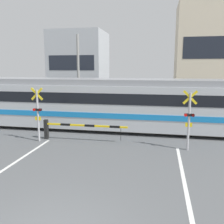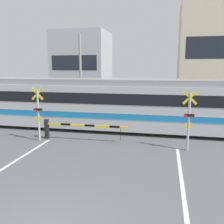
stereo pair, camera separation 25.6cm
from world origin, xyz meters
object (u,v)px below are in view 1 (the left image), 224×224
Objects in this scene: commuter_train at (74,102)px; crossing_signal_left at (38,112)px; crossing_signal_right at (189,118)px; crossing_barrier_far at (158,111)px; crossing_barrier_near at (69,127)px; pedestrian at (115,99)px.

crossing_signal_left is at bearing -104.33° from commuter_train.
crossing_barrier_far is at bearing 103.01° from crossing_signal_right.
crossing_barrier_far is 9.13m from crossing_signal_left.
commuter_train is 7.68m from crossing_signal_right.
commuter_train reaches higher than crossing_barrier_far.
crossing_barrier_near is 1.61× the size of crossing_signal_right.
pedestrian is at bearing 78.73° from commuter_train.
pedestrian is at bearing 77.75° from crossing_signal_left.
crossing_barrier_near is at bearing -94.32° from pedestrian.
crossing_signal_left is 1.00× the size of crossing_signal_right.
crossing_barrier_near is 2.71× the size of pedestrian.
pedestrian is (2.28, 10.52, -0.60)m from crossing_signal_left.
crossing_signal_left is (-1.53, -0.49, 0.88)m from crossing_barrier_near.
crossing_signal_left is 10.78m from pedestrian.
pedestrian is (0.76, 10.03, 0.28)m from crossing_barrier_near.
commuter_train is 3.45m from crossing_signal_left.
pedestrian is at bearing 117.53° from crossing_signal_right.
crossing_barrier_far is at bearing -44.67° from pedestrian.
commuter_train is 7.36m from pedestrian.
crossing_signal_left reaches higher than pedestrian.
commuter_train is 7.20× the size of crossing_signal_right.
crossing_signal_right is at bearing -25.75° from commuter_train.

